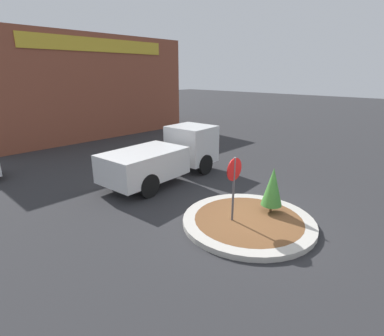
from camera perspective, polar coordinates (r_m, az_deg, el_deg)
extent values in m
plane|color=#2D2D30|center=(10.27, 10.62, -10.40)|extent=(120.00, 120.00, 0.00)
cylinder|color=#BCB7AD|center=(10.22, 10.65, -9.96)|extent=(4.33, 4.33, 0.18)
cylinder|color=brown|center=(10.22, 10.65, -9.95)|extent=(3.55, 3.55, 0.18)
cylinder|color=#4C4C51|center=(9.63, 7.87, -4.62)|extent=(0.07, 0.07, 2.31)
cylinder|color=#B71414|center=(9.37, 8.06, -0.27)|extent=(0.73, 0.03, 0.73)
cylinder|color=brown|center=(10.78, 14.76, -7.41)|extent=(0.08, 0.08, 0.26)
cone|color=#3D7F33|center=(10.48, 15.10, -3.45)|extent=(0.71, 0.71, 1.33)
cube|color=silver|center=(15.17, -0.09, 4.61)|extent=(2.06, 2.20, 1.81)
cube|color=silver|center=(12.99, -9.18, 0.70)|extent=(3.74, 2.43, 1.19)
cube|color=black|center=(15.61, 1.48, 6.18)|extent=(0.17, 1.84, 0.63)
cylinder|color=black|center=(15.88, -3.29, 2.00)|extent=(1.00, 0.31, 0.98)
cylinder|color=black|center=(14.66, 2.48, 0.66)|extent=(1.00, 0.31, 0.98)
cylinder|color=black|center=(13.51, -13.98, -1.37)|extent=(1.00, 0.31, 0.98)
cylinder|color=black|center=(12.05, -8.20, -3.36)|extent=(1.00, 0.31, 0.98)
cube|color=brown|center=(25.94, -20.10, 14.31)|extent=(15.32, 6.00, 7.42)
cube|color=gold|center=(23.34, -17.25, 21.47)|extent=(10.73, 0.08, 0.90)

